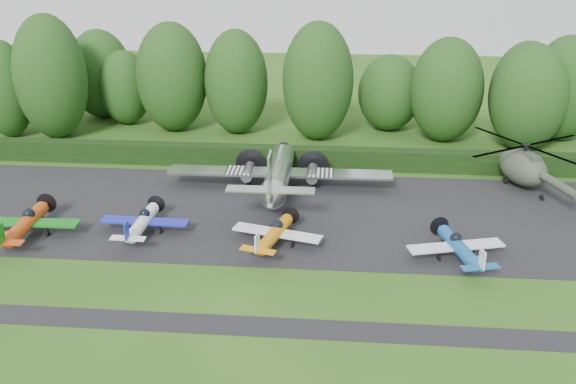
# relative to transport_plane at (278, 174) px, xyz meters

# --- Properties ---
(ground) EXTENTS (160.00, 160.00, 0.00)m
(ground) POSITION_rel_transport_plane_xyz_m (-1.82, -14.36, -1.79)
(ground) COLOR #264F16
(ground) RESTS_ON ground
(apron) EXTENTS (70.00, 18.00, 0.01)m
(apron) POSITION_rel_transport_plane_xyz_m (-1.82, -4.36, -1.78)
(apron) COLOR black
(apron) RESTS_ON ground
(taxiway_verge) EXTENTS (70.00, 2.00, 0.00)m
(taxiway_verge) POSITION_rel_transport_plane_xyz_m (-1.82, -20.36, -1.79)
(taxiway_verge) COLOR black
(taxiway_verge) RESTS_ON ground
(hedgerow) EXTENTS (90.00, 1.60, 2.00)m
(hedgerow) POSITION_rel_transport_plane_xyz_m (-1.82, 6.64, -1.79)
(hedgerow) COLOR black
(hedgerow) RESTS_ON ground
(transport_plane) EXTENTS (20.00, 15.34, 6.41)m
(transport_plane) POSITION_rel_transport_plane_xyz_m (0.00, 0.00, 0.00)
(transport_plane) COLOR silver
(transport_plane) RESTS_ON ground
(light_plane_red) EXTENTS (7.59, 7.98, 2.92)m
(light_plane_red) POSITION_rel_transport_plane_xyz_m (-18.04, -10.29, -0.57)
(light_plane_red) COLOR #B93E11
(light_plane_red) RESTS_ON ground
(light_plane_white) EXTENTS (6.78, 7.12, 2.60)m
(light_plane_white) POSITION_rel_transport_plane_xyz_m (-9.47, -9.04, -0.70)
(light_plane_white) COLOR white
(light_plane_white) RESTS_ON ground
(light_plane_orange) EXTENTS (6.75, 7.10, 2.60)m
(light_plane_orange) POSITION_rel_transport_plane_xyz_m (0.73, -10.15, -0.71)
(light_plane_orange) COLOR orange
(light_plane_orange) RESTS_ON ground
(light_plane_blue) EXTENTS (6.91, 7.27, 2.66)m
(light_plane_blue) POSITION_rel_transport_plane_xyz_m (13.80, -11.24, -0.68)
(light_plane_blue) COLOR #185090
(light_plane_blue) RESTS_ON ground
(helicopter) EXTENTS (12.41, 14.53, 4.00)m
(helicopter) POSITION_rel_transport_plane_xyz_m (21.64, 3.27, 0.36)
(helicopter) COLOR #2F3A2C
(helicopter) RESTS_ON ground
(sign_board) EXTENTS (3.40, 0.13, 1.91)m
(sign_board) POSITION_rel_transport_plane_xyz_m (23.44, 5.98, -0.49)
(sign_board) COLOR #3F3326
(sign_board) RESTS_ON ground
(tree_0) EXTENTS (7.14, 7.14, 11.08)m
(tree_0) POSITION_rel_transport_plane_xyz_m (24.19, 15.33, 3.74)
(tree_0) COLOR black
(tree_0) RESTS_ON ground
(tree_1) EXTENTS (7.72, 7.72, 13.46)m
(tree_1) POSITION_rel_transport_plane_xyz_m (-25.95, 13.86, 4.93)
(tree_1) COLOR black
(tree_1) RESTS_ON ground
(tree_2) EXTENTS (5.87, 5.87, 8.68)m
(tree_2) POSITION_rel_transport_plane_xyz_m (-19.80, 19.59, 2.54)
(tree_2) COLOR black
(tree_2) RESTS_ON ground
(tree_3) EXTENTS (7.91, 7.91, 12.23)m
(tree_3) POSITION_rel_transport_plane_xyz_m (-13.66, 17.62, 4.32)
(tree_3) COLOR black
(tree_3) RESTS_ON ground
(tree_5) EXTENTS (7.36, 7.36, 11.36)m
(tree_5) POSITION_rel_transport_plane_xyz_m (28.97, 17.65, 3.88)
(tree_5) COLOR black
(tree_5) RESTS_ON ground
(tree_6) EXTENTS (7.70, 7.70, 11.20)m
(tree_6) POSITION_rel_transport_plane_xyz_m (16.42, 16.31, 3.80)
(tree_6) COLOR black
(tree_6) RESTS_ON ground
(tree_7) EXTENTS (7.11, 7.11, 8.61)m
(tree_7) POSITION_rel_transport_plane_xyz_m (10.68, 19.83, 2.51)
(tree_7) COLOR black
(tree_7) RESTS_ON ground
(tree_9) EXTENTS (7.62, 7.62, 12.76)m
(tree_9) POSITION_rel_transport_plane_xyz_m (2.71, 15.74, 4.58)
(tree_9) COLOR black
(tree_9) RESTS_ON ground
(tree_10) EXTENTS (5.69, 5.69, 10.67)m
(tree_10) POSITION_rel_transport_plane_xyz_m (-31.19, 13.72, 3.53)
(tree_10) COLOR black
(tree_10) RESTS_ON ground
(tree_11) EXTENTS (7.01, 7.01, 11.59)m
(tree_11) POSITION_rel_transport_plane_xyz_m (-6.35, 17.19, 3.99)
(tree_11) COLOR black
(tree_11) RESTS_ON ground
(tree_12) EXTENTS (7.72, 7.72, 11.12)m
(tree_12) POSITION_rel_transport_plane_xyz_m (24.32, 13.95, 3.76)
(tree_12) COLOR black
(tree_12) RESTS_ON ground
(tree_13) EXTENTS (7.61, 7.61, 10.59)m
(tree_13) POSITION_rel_transport_plane_xyz_m (-23.63, 22.14, 3.50)
(tree_13) COLOR black
(tree_13) RESTS_ON ground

